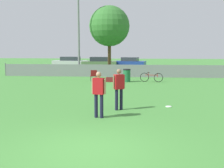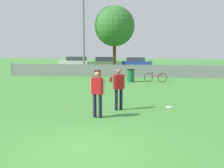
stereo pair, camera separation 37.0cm
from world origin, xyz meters
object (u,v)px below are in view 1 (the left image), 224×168
Objects in this scene: player_thrower_red at (119,86)px; folding_chair_sideline at (94,75)px; bicycle_sideline at (151,77)px; parked_car_olive at (99,63)px; tree_near_pole at (109,26)px; trash_bin at (127,75)px; light_pole at (78,20)px; frisbee_disc at (169,106)px; parked_car_blue at (130,63)px; parked_car_silver at (70,62)px; player_defender_red at (99,91)px; gear_bag_sideline at (111,80)px.

folding_chair_sideline is (-2.69, 9.77, -0.50)m from player_thrower_red.
parked_car_olive is at bearing 124.27° from bicycle_sideline.
trash_bin is at bearing -71.76° from tree_near_pole.
bicycle_sideline is 1.76× the size of trash_bin.
light_pole reaches higher than frisbee_disc.
light_pole reaches higher than parked_car_olive.
bicycle_sideline is 14.89m from parked_car_olive.
player_thrower_red is at bearing -77.42° from parked_car_blue.
tree_near_pole is at bearing 63.56° from player_thrower_red.
player_thrower_red is at bearing -85.00° from parked_car_olive.
parked_car_silver is (-10.47, 24.13, 0.68)m from frisbee_disc.
player_thrower_red is 1.00× the size of player_defender_red.
frisbee_disc is 0.30× the size of folding_chair_sideline.
tree_near_pole is 8.92m from parked_car_olive.
parked_car_olive reaches higher than bicycle_sideline.
bicycle_sideline reaches higher than frisbee_disc.
player_thrower_red is at bearing -158.63° from frisbee_disc.
gear_bag_sideline is (-3.48, 8.82, 0.16)m from frisbee_disc.
gear_bag_sideline is at bearing -62.91° from parked_car_silver.
player_defender_red is 1.75× the size of trash_bin.
tree_near_pole is 3.82× the size of bicycle_sideline.
player_thrower_red is at bearing 80.09° from player_defender_red.
gear_bag_sideline is (-0.70, 11.03, -0.83)m from player_defender_red.
bicycle_sideline is 0.41× the size of parked_car_blue.
folding_chair_sideline is 15.04m from parked_car_blue.
trash_bin is at bearing 104.29° from frisbee_disc.
folding_chair_sideline is 0.21× the size of parked_car_blue.
player_thrower_red is 6.46× the size of frisbee_disc.
folding_chair_sideline is 4.43m from bicycle_sideline.
player_defender_red is 11.35m from folding_chair_sideline.
parked_car_olive is (0.53, 9.26, -4.38)m from light_pole.
tree_near_pole is at bearing 109.96° from player_defender_red.
light_pole is 12.10m from parked_car_blue.
bicycle_sideline is at bearing 3.51° from trash_bin.
gear_bag_sideline is at bearing -82.75° from tree_near_pole.
light_pole is 32.32× the size of frisbee_disc.
light_pole is at bearing -98.62° from parked_car_olive.
player_defender_red is (-0.64, -1.38, 0.00)m from player_thrower_red.
frisbee_disc is at bearing -72.27° from parked_car_blue.
bicycle_sideline is 14.92m from parked_car_blue.
player_defender_red is at bearing -149.03° from player_thrower_red.
parked_car_olive reaches higher than parked_car_blue.
folding_chair_sideline is at bearing 179.94° from trash_bin.
player_defender_red is 1.95× the size of folding_chair_sideline.
trash_bin is at bearing 162.75° from folding_chair_sideline.
parked_car_blue is (7.89, -0.33, -0.01)m from parked_car_silver.
parked_car_silver is at bearing 113.45° from frisbee_disc.
light_pole reaches higher than gear_bag_sideline.
light_pole is at bearing 156.77° from bicycle_sideline.
tree_near_pole is at bearing 133.59° from bicycle_sideline.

